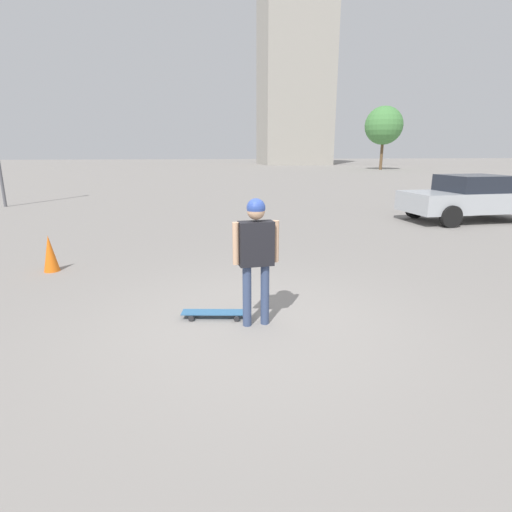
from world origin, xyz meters
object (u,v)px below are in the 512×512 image
car_parked_near (470,198)px  traffic_cone (50,253)px  person (256,247)px  skateboard (215,313)px

car_parked_near → traffic_cone: 12.06m
car_parked_near → person: bearing=37.4°
person → skateboard: size_ratio=1.80×
person → car_parked_near: size_ratio=0.39×
person → traffic_cone: 4.59m
skateboard → car_parked_near: 10.74m
skateboard → traffic_cone: size_ratio=1.33×
traffic_cone → person: bearing=48.8°
traffic_cone → car_parked_near: bearing=108.2°
person → car_parked_near: (-6.75, 8.05, -0.29)m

